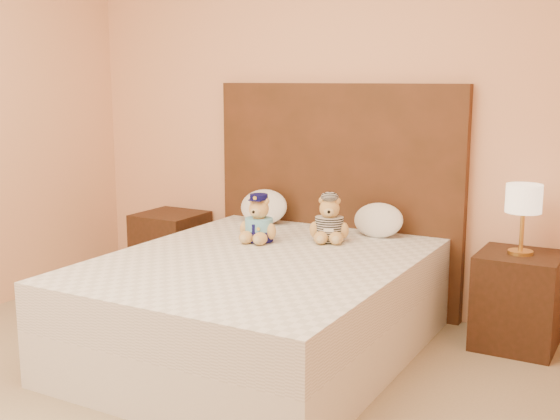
# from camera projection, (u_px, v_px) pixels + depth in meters

# --- Properties ---
(room_walls) EXTENTS (4.04, 4.52, 2.72)m
(room_walls) POSITION_uv_depth(u_px,v_px,m) (170.00, 13.00, 3.03)
(room_walls) COLOR #F2AE84
(room_walls) RESTS_ON ground
(bed) EXTENTS (1.60, 2.00, 0.55)m
(bed) POSITION_uv_depth(u_px,v_px,m) (260.00, 305.00, 3.95)
(bed) COLOR white
(bed) RESTS_ON ground
(headboard) EXTENTS (1.75, 0.08, 1.50)m
(headboard) POSITION_uv_depth(u_px,v_px,m) (336.00, 196.00, 4.73)
(headboard) COLOR #532C18
(headboard) RESTS_ON ground
(nightstand_left) EXTENTS (0.45, 0.45, 0.55)m
(nightstand_left) POSITION_uv_depth(u_px,v_px,m) (171.00, 249.00, 5.23)
(nightstand_left) COLOR #3A1E12
(nightstand_left) RESTS_ON ground
(nightstand_right) EXTENTS (0.45, 0.45, 0.55)m
(nightstand_right) POSITION_uv_depth(u_px,v_px,m) (517.00, 300.00, 4.03)
(nightstand_right) COLOR #3A1E12
(nightstand_right) RESTS_ON ground
(lamp) EXTENTS (0.20, 0.20, 0.40)m
(lamp) POSITION_uv_depth(u_px,v_px,m) (524.00, 202.00, 3.93)
(lamp) COLOR gold
(lamp) RESTS_ON nightstand_right
(teddy_police) EXTENTS (0.27, 0.26, 0.29)m
(teddy_police) POSITION_uv_depth(u_px,v_px,m) (259.00, 218.00, 4.26)
(teddy_police) COLOR tan
(teddy_police) RESTS_ON bed
(teddy_prisoner) EXTENTS (0.32, 0.32, 0.28)m
(teddy_prisoner) POSITION_uv_depth(u_px,v_px,m) (329.00, 219.00, 4.26)
(teddy_prisoner) COLOR tan
(teddy_prisoner) RESTS_ON bed
(pillow_left) EXTENTS (0.36, 0.23, 0.25)m
(pillow_left) POSITION_uv_depth(u_px,v_px,m) (264.00, 205.00, 4.81)
(pillow_left) COLOR white
(pillow_left) RESTS_ON bed
(pillow_right) EXTENTS (0.32, 0.21, 0.23)m
(pillow_right) POSITION_uv_depth(u_px,v_px,m) (378.00, 218.00, 4.41)
(pillow_right) COLOR white
(pillow_right) RESTS_ON bed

